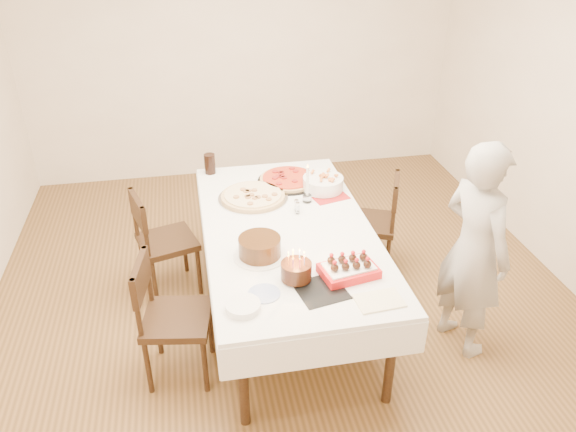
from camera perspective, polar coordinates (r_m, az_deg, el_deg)
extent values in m
plane|color=brown|center=(4.37, -0.05, -8.98)|extent=(5.00, 5.00, 0.00)
cube|color=#EDDFC7|center=(6.04, -4.73, 16.45)|extent=(4.50, 0.04, 2.70)
cube|color=white|center=(4.06, 0.00, -5.74)|extent=(1.81, 2.40, 0.75)
imported|color=#B3AFA9|center=(3.80, 18.38, -3.33)|extent=(0.51, 0.63, 1.51)
cylinder|color=beige|center=(4.22, -3.57, 2.02)|extent=(0.62, 0.62, 0.04)
cylinder|color=red|center=(4.47, 0.04, 3.75)|extent=(0.52, 0.52, 0.04)
cube|color=#B21E1E|center=(4.29, 4.01, 2.17)|extent=(0.32, 0.32, 0.01)
cylinder|color=white|center=(4.33, 3.57, 3.33)|extent=(0.34, 0.34, 0.10)
cylinder|color=white|center=(4.11, 1.98, 3.35)|extent=(0.09, 0.09, 0.31)
cylinder|color=black|center=(4.64, -7.95, 5.28)|extent=(0.11, 0.11, 0.17)
cylinder|color=#39200E|center=(3.53, -2.89, -3.20)|extent=(0.40, 0.40, 0.13)
cube|color=black|center=(3.27, 3.37, -7.59)|extent=(0.32, 0.32, 0.01)
cylinder|color=#3E1E10|center=(3.30, 0.85, -5.11)|extent=(0.23, 0.23, 0.17)
cube|color=beige|center=(3.23, 9.25, -8.56)|extent=(0.28, 0.20, 0.02)
cylinder|color=white|center=(3.13, -4.60, -9.13)|extent=(0.26, 0.26, 0.04)
cylinder|color=white|center=(3.25, -2.45, -7.88)|extent=(0.21, 0.21, 0.01)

